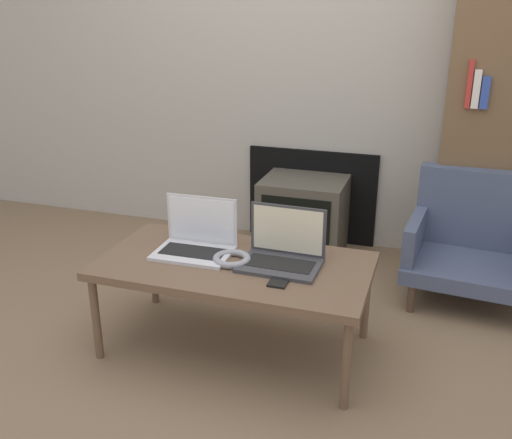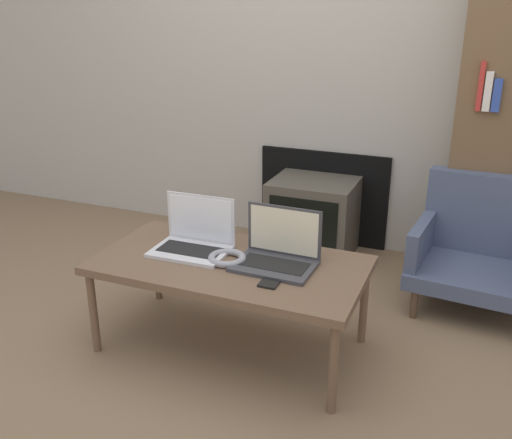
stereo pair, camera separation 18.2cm
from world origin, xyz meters
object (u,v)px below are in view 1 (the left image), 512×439
(laptop_right, at_px, (283,252))
(phone, at_px, (280,281))
(tv, at_px, (303,216))
(headphones, at_px, (232,259))
(laptop_left, at_px, (196,240))
(armchair, at_px, (476,239))

(laptop_right, xyz_separation_m, phone, (0.04, -0.17, -0.05))
(tv, bearing_deg, headphones, -92.12)
(phone, bearing_deg, laptop_left, 158.53)
(phone, bearing_deg, tv, 99.22)
(headphones, bearing_deg, laptop_right, 16.02)
(laptop_left, height_order, armchair, laptop_left)
(laptop_right, relative_size, phone, 2.80)
(laptop_right, bearing_deg, laptop_left, -178.86)
(laptop_right, distance_m, armchair, 1.18)
(tv, xyz_separation_m, armchair, (0.99, -0.26, 0.08))
(phone, relative_size, tv, 0.24)
(headphones, height_order, armchair, armchair)
(phone, bearing_deg, laptop_right, 101.73)
(headphones, relative_size, tv, 0.33)
(tv, bearing_deg, armchair, -14.54)
(laptop_right, relative_size, armchair, 0.49)
(laptop_right, xyz_separation_m, tv, (-0.17, 1.08, -0.24))
(headphones, bearing_deg, tv, 87.88)
(tv, relative_size, armchair, 0.72)
(laptop_left, height_order, phone, laptop_left)
(phone, distance_m, tv, 1.29)
(headphones, distance_m, phone, 0.27)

